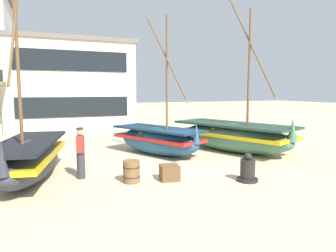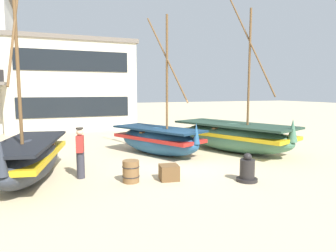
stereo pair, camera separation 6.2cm
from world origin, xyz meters
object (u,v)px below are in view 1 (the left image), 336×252
(harbor_building_main, at_px, (70,85))
(fishing_boat_centre_large, at_px, (234,136))
(fisherman_by_hull, at_px, (81,153))
(capstan_winch, at_px, (248,170))
(wooden_barrel, at_px, (131,171))
(fishing_boat_near_left, at_px, (158,139))
(fishing_boat_far_right, at_px, (29,158))
(cargo_crate, at_px, (169,172))

(harbor_building_main, bearing_deg, fishing_boat_centre_large, -63.65)
(fisherman_by_hull, bearing_deg, fishing_boat_centre_large, 14.57)
(capstan_winch, height_order, harbor_building_main, harbor_building_main)
(capstan_winch, bearing_deg, wooden_barrel, 159.57)
(fishing_boat_centre_large, distance_m, wooden_barrel, 6.53)
(fishing_boat_near_left, height_order, fishing_boat_far_right, fishing_boat_far_right)
(fishing_boat_centre_large, distance_m, fisherman_by_hull, 7.49)
(fishing_boat_near_left, xyz_separation_m, capstan_winch, (1.21, -4.92, -0.33))
(capstan_winch, xyz_separation_m, cargo_crate, (-2.25, 1.07, -0.11))
(capstan_winch, relative_size, wooden_barrel, 1.31)
(wooden_barrel, xyz_separation_m, cargo_crate, (1.21, -0.22, -0.10))
(fishing_boat_far_right, bearing_deg, fishing_boat_centre_large, 9.36)
(wooden_barrel, bearing_deg, fisherman_by_hull, 143.57)
(cargo_crate, bearing_deg, wooden_barrel, 169.85)
(fishing_boat_centre_large, distance_m, fishing_boat_far_right, 8.93)
(fishing_boat_centre_large, xyz_separation_m, fisherman_by_hull, (-7.25, -1.88, 0.09))
(fisherman_by_hull, bearing_deg, capstan_winch, -25.58)
(harbor_building_main, bearing_deg, fishing_boat_near_left, -77.15)
(fishing_boat_near_left, relative_size, wooden_barrel, 8.70)
(fishing_boat_centre_large, relative_size, cargo_crate, 12.59)
(wooden_barrel, distance_m, cargo_crate, 1.23)
(fishing_boat_centre_large, relative_size, harbor_building_main, 0.80)
(fishing_boat_far_right, height_order, cargo_crate, fishing_boat_far_right)
(fishing_boat_centre_large, height_order, wooden_barrel, fishing_boat_centre_large)
(wooden_barrel, bearing_deg, fishing_boat_far_right, 153.67)
(fishing_boat_near_left, distance_m, fishing_boat_centre_large, 3.65)
(capstan_winch, relative_size, cargo_crate, 1.56)
(fishing_boat_near_left, bearing_deg, capstan_winch, -76.16)
(fishing_boat_centre_large, distance_m, harbor_building_main, 14.53)
(fisherman_by_hull, distance_m, wooden_barrel, 1.83)
(wooden_barrel, height_order, cargo_crate, wooden_barrel)
(fishing_boat_centre_large, xyz_separation_m, wooden_barrel, (-5.83, -2.93, -0.39))
(fishing_boat_centre_large, bearing_deg, cargo_crate, -145.76)
(harbor_building_main, bearing_deg, fisherman_by_hull, -93.51)
(fisherman_by_hull, bearing_deg, harbor_building_main, 86.49)
(fishing_boat_far_right, distance_m, capstan_winch, 7.02)
(fishing_boat_near_left, height_order, cargo_crate, fishing_boat_near_left)
(capstan_winch, xyz_separation_m, harbor_building_main, (-3.97, 17.02, 2.98))
(fishing_boat_near_left, height_order, harbor_building_main, harbor_building_main)
(fishing_boat_centre_large, xyz_separation_m, fishing_boat_far_right, (-8.81, -1.45, -0.02))
(fishing_boat_near_left, distance_m, cargo_crate, 4.01)
(fishing_boat_centre_large, height_order, fisherman_by_hull, fishing_boat_centre_large)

